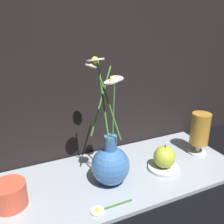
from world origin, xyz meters
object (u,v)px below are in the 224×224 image
tea_glass (200,130)px  vase_with_flowers (110,162)px  orange_fruit (164,157)px

tea_glass → vase_with_flowers: bearing=-176.0°
tea_glass → orange_fruit: tea_glass is taller
vase_with_flowers → orange_fruit: 0.19m
vase_with_flowers → orange_fruit: bearing=-3.0°
vase_with_flowers → orange_fruit: vase_with_flowers is taller
tea_glass → orange_fruit: bearing=-168.7°
vase_with_flowers → tea_glass: size_ratio=2.46×
orange_fruit → tea_glass: bearing=11.3°
vase_with_flowers → orange_fruit: size_ratio=4.80×
tea_glass → orange_fruit: 0.18m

